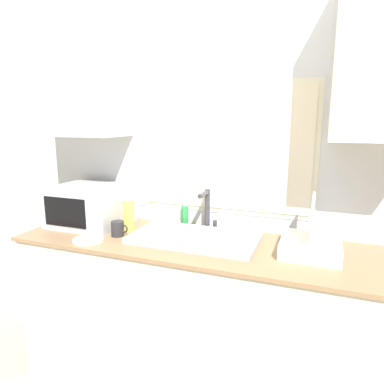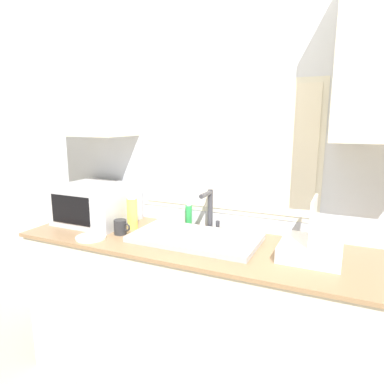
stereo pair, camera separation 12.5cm
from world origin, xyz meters
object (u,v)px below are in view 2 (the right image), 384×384
(spray_bottle, at_px, (132,209))
(mug_near_sink, at_px, (121,227))
(microwave, at_px, (96,204))
(dish_rack, at_px, (311,247))
(soap_bottle, at_px, (189,214))
(faucet, at_px, (210,207))

(spray_bottle, xyz_separation_m, mug_near_sink, (0.00, -0.12, -0.08))
(microwave, distance_m, mug_near_sink, 0.33)
(dish_rack, bearing_deg, soap_bottle, 163.66)
(soap_bottle, distance_m, mug_near_sink, 0.44)
(faucet, relative_size, spray_bottle, 0.98)
(microwave, xyz_separation_m, mug_near_sink, (0.29, -0.14, -0.08))
(faucet, relative_size, mug_near_sink, 2.37)
(faucet, xyz_separation_m, soap_bottle, (-0.16, 0.05, -0.08))
(faucet, bearing_deg, dish_rack, -15.80)
(spray_bottle, distance_m, mug_near_sink, 0.14)
(dish_rack, relative_size, spray_bottle, 1.26)
(faucet, xyz_separation_m, spray_bottle, (-0.44, -0.16, -0.02))
(faucet, bearing_deg, microwave, -168.64)
(soap_bottle, bearing_deg, dish_rack, -16.34)
(dish_rack, height_order, mug_near_sink, dish_rack)
(faucet, bearing_deg, mug_near_sink, -147.24)
(soap_bottle, xyz_separation_m, mug_near_sink, (-0.28, -0.34, -0.02))
(spray_bottle, relative_size, mug_near_sink, 2.42)
(microwave, bearing_deg, spray_bottle, -2.96)
(dish_rack, bearing_deg, microwave, 179.02)
(mug_near_sink, bearing_deg, dish_rack, 6.32)
(spray_bottle, bearing_deg, soap_bottle, 37.80)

